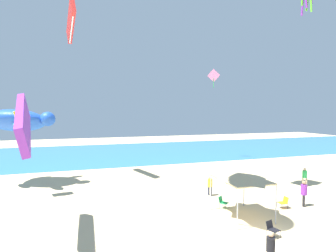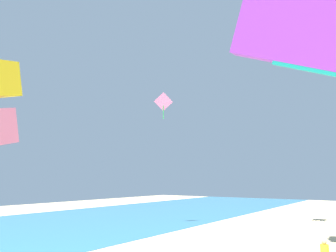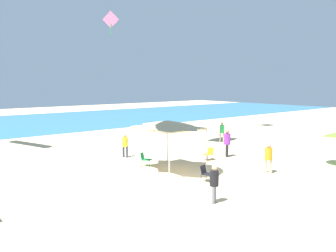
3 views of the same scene
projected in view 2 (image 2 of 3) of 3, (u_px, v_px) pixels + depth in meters
ocean_strip at (21, 229)px, 30.11m from camera, size 120.00×24.22×0.02m
kite_octopus_lime at (292, 15)px, 32.25m from camera, size 1.56×1.56×3.46m
kite_diamond_pink at (163, 103)px, 33.35m from camera, size 1.38×1.39×2.75m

